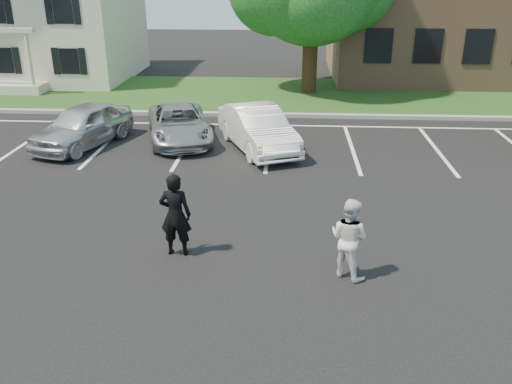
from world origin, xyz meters
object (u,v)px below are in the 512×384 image
house (33,4)px  man_white_shirt (349,238)px  man_black_suit (175,215)px  car_white_sedan (258,128)px  car_silver_west (83,126)px  car_silver_minivan (179,124)px

house → man_white_shirt: size_ratio=6.33×
man_black_suit → car_white_sedan: (1.28, 7.24, -0.19)m
house → car_silver_west: bearing=-61.1°
house → man_black_suit: house is taller
man_white_shirt → car_white_sedan: size_ratio=0.38×
car_silver_west → house: bearing=137.5°
car_white_sedan → house: bearing=112.5°
man_white_shirt → house: bearing=-16.1°
car_silver_west → car_silver_minivan: car_silver_west is taller
man_white_shirt → car_silver_west: man_white_shirt is taller
house → car_silver_west: 14.29m
house → man_white_shirt: 25.20m
car_silver_west → man_black_suit: bearing=-38.9°
man_black_suit → car_silver_minivan: bearing=-78.1°
man_black_suit → car_silver_minivan: (-1.50, 8.02, -0.30)m
man_white_shirt → car_white_sedan: (-2.22, 7.90, -0.10)m
car_silver_minivan → car_silver_west: bearing=178.0°
house → man_white_shirt: house is taller
house → car_white_sedan: size_ratio=2.39×
man_black_suit → car_white_sedan: size_ratio=0.42×
car_silver_minivan → car_white_sedan: 2.89m
car_silver_west → car_silver_minivan: (3.12, 0.77, -0.10)m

